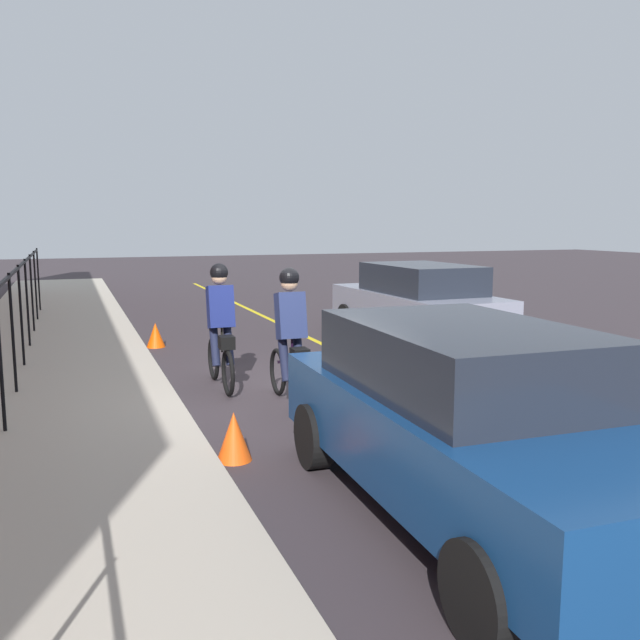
{
  "coord_description": "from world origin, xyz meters",
  "views": [
    {
      "loc": [
        -8.63,
        3.07,
        2.4
      ],
      "look_at": [
        0.36,
        -0.32,
        1.0
      ],
      "focal_mm": 37.62,
      "sensor_mm": 36.0,
      "label": 1
    }
  ],
  "objects_px": {
    "cyclist_follow": "(221,327)",
    "traffic_cone_near": "(156,335)",
    "cyclist_lead": "(290,338)",
    "parked_sedan_rear": "(469,418)",
    "traffic_cone_far": "(234,436)",
    "patrol_sedan": "(417,302)"
  },
  "relations": [
    {
      "from": "cyclist_follow",
      "to": "traffic_cone_near",
      "type": "xyz_separation_m",
      "value": [
        3.7,
        0.49,
        -0.67
      ]
    },
    {
      "from": "cyclist_lead",
      "to": "parked_sedan_rear",
      "type": "relative_size",
      "value": 0.41
    },
    {
      "from": "parked_sedan_rear",
      "to": "traffic_cone_far",
      "type": "height_order",
      "value": "parked_sedan_rear"
    },
    {
      "from": "cyclist_lead",
      "to": "traffic_cone_near",
      "type": "distance_m",
      "value": 5.1
    },
    {
      "from": "cyclist_follow",
      "to": "traffic_cone_near",
      "type": "bearing_deg",
      "value": 8.23
    },
    {
      "from": "traffic_cone_near",
      "to": "cyclist_lead",
      "type": "bearing_deg",
      "value": -166.91
    },
    {
      "from": "parked_sedan_rear",
      "to": "traffic_cone_near",
      "type": "xyz_separation_m",
      "value": [
        8.62,
        1.47,
        -0.59
      ]
    },
    {
      "from": "cyclist_lead",
      "to": "traffic_cone_far",
      "type": "xyz_separation_m",
      "value": [
        -1.75,
        1.18,
        -0.66
      ]
    },
    {
      "from": "cyclist_lead",
      "to": "patrol_sedan",
      "type": "distance_m",
      "value": 5.33
    },
    {
      "from": "patrol_sedan",
      "to": "traffic_cone_far",
      "type": "bearing_deg",
      "value": 135.48
    },
    {
      "from": "cyclist_follow",
      "to": "traffic_cone_far",
      "type": "bearing_deg",
      "value": 170.7
    },
    {
      "from": "cyclist_follow",
      "to": "parked_sedan_rear",
      "type": "xyz_separation_m",
      "value": [
        -4.92,
        -0.98,
        -0.09
      ]
    },
    {
      "from": "cyclist_follow",
      "to": "traffic_cone_near",
      "type": "relative_size",
      "value": 3.85
    },
    {
      "from": "patrol_sedan",
      "to": "cyclist_lead",
      "type": "bearing_deg",
      "value": 131.83
    },
    {
      "from": "cyclist_lead",
      "to": "cyclist_follow",
      "type": "distance_m",
      "value": 1.39
    },
    {
      "from": "cyclist_follow",
      "to": "patrol_sedan",
      "type": "xyz_separation_m",
      "value": [
        2.42,
        -4.54,
        -0.09
      ]
    },
    {
      "from": "cyclist_lead",
      "to": "parked_sedan_rear",
      "type": "bearing_deg",
      "value": -174.32
    },
    {
      "from": "parked_sedan_rear",
      "to": "traffic_cone_far",
      "type": "xyz_separation_m",
      "value": [
        1.93,
        1.5,
        -0.57
      ]
    },
    {
      "from": "patrol_sedan",
      "to": "parked_sedan_rear",
      "type": "distance_m",
      "value": 8.16
    },
    {
      "from": "cyclist_follow",
      "to": "traffic_cone_near",
      "type": "distance_m",
      "value": 3.79
    },
    {
      "from": "cyclist_follow",
      "to": "traffic_cone_far",
      "type": "relative_size",
      "value": 3.62
    },
    {
      "from": "cyclist_follow",
      "to": "patrol_sedan",
      "type": "relative_size",
      "value": 0.41
    }
  ]
}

